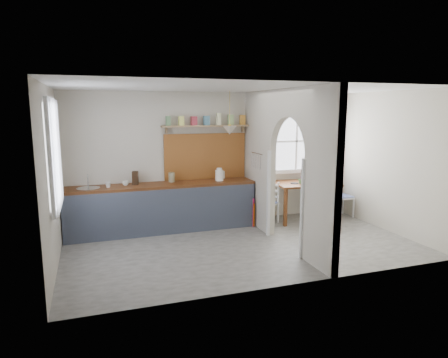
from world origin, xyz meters
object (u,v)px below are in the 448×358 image
object	(u,v)px
chair_left	(266,202)
vase	(304,176)
kettle	(219,174)
chair_right	(341,196)
dining_table	(305,201)

from	to	relation	value
chair_left	vase	size ratio (longest dim) A/B	5.13
chair_left	kettle	bearing A→B (deg)	-116.13
chair_left	vase	distance (m)	1.07
kettle	chair_left	bearing A→B (deg)	9.79
chair_right	vase	size ratio (longest dim) A/B	5.45
chair_left	kettle	xyz separation A→B (m)	(-0.96, 0.10, 0.61)
dining_table	chair_left	distance (m)	0.85
dining_table	chair_right	distance (m)	0.87
chair_left	vase	world-z (taller)	vase
dining_table	kettle	xyz separation A→B (m)	(-1.81, 0.17, 0.63)
chair_right	vase	distance (m)	0.91
dining_table	kettle	distance (m)	1.92
chair_right	vase	xyz separation A→B (m)	(-0.76, 0.26, 0.43)
chair_left	kettle	distance (m)	1.14
dining_table	chair_right	xyz separation A→B (m)	(0.87, -0.02, 0.05)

